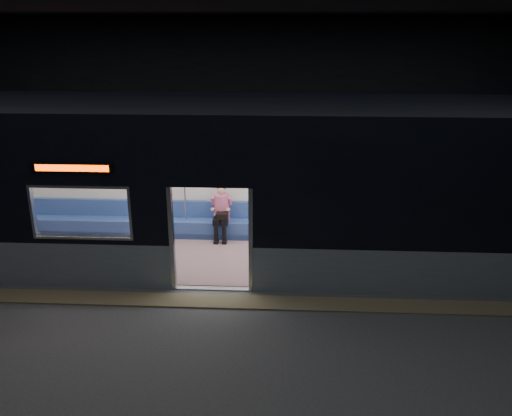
{
  "coord_description": "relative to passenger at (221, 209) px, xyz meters",
  "views": [
    {
      "loc": [
        1.33,
        -8.18,
        4.91
      ],
      "look_at": [
        0.77,
        2.3,
        1.23
      ],
      "focal_mm": 38.0,
      "sensor_mm": 36.0,
      "label": 1
    }
  ],
  "objects": [
    {
      "name": "station_floor",
      "position": [
        0.1,
        -3.55,
        -0.76
      ],
      "size": [
        24.0,
        14.0,
        0.01
      ],
      "primitive_type": "cube",
      "color": "#47494C",
      "rests_on": "ground"
    },
    {
      "name": "station_envelope",
      "position": [
        0.1,
        -3.55,
        2.91
      ],
      "size": [
        24.0,
        14.0,
        5.0
      ],
      "color": "black",
      "rests_on": "station_floor"
    },
    {
      "name": "tactile_strip",
      "position": [
        0.1,
        -3.0,
        -0.74
      ],
      "size": [
        22.8,
        0.5,
        0.03
      ],
      "primitive_type": "cube",
      "color": "#8C7F59",
      "rests_on": "station_floor"
    },
    {
      "name": "metro_car",
      "position": [
        0.1,
        -1.0,
        1.09
      ],
      "size": [
        18.0,
        3.04,
        3.35
      ],
      "color": "#8B9AA6",
      "rests_on": "station_floor"
    },
    {
      "name": "passenger",
      "position": [
        0.0,
        0.0,
        0.0
      ],
      "size": [
        0.37,
        0.63,
        1.27
      ],
      "rotation": [
        0.0,
        0.0,
        0.09
      ],
      "color": "black",
      "rests_on": "metro_car"
    },
    {
      "name": "handbag",
      "position": [
        0.04,
        -0.2,
        -0.1
      ],
      "size": [
        0.29,
        0.25,
        0.14
      ],
      "primitive_type": "cube",
      "rotation": [
        0.0,
        0.0,
        -0.06
      ],
      "color": "black",
      "rests_on": "passenger"
    },
    {
      "name": "transit_map",
      "position": [
        2.59,
        0.31,
        0.75
      ],
      "size": [
        1.1,
        0.03,
        0.72
      ],
      "primitive_type": "cube",
      "color": "white",
      "rests_on": "metro_car"
    }
  ]
}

